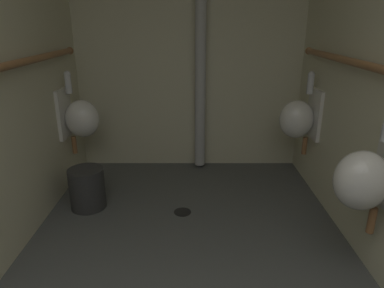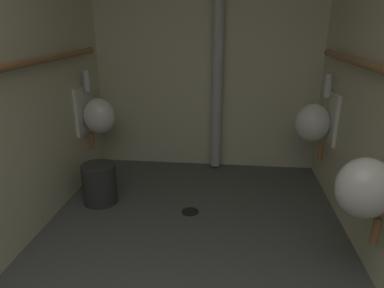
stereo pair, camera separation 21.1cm
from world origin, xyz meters
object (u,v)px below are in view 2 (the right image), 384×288
Objects in this scene: urinal_left_mid at (97,115)px; urinal_right_mid at (369,187)px; floor_drain at (190,211)px; standpipe_back_wall at (218,35)px; waste_bin at (100,184)px; urinal_right_far at (315,122)px.

urinal_left_mid is 1.00× the size of urinal_right_mid.
floor_drain is (0.93, -0.53, -0.65)m from urinal_left_mid.
standpipe_back_wall is (-0.87, 1.71, 0.70)m from urinal_right_mid.
urinal_right_far is at bearing 13.08° from waste_bin.
standpipe_back_wall is at bearing 80.48° from floor_drain.
floor_drain is (-0.16, -0.96, -1.35)m from standpipe_back_wall.
urinal_right_mid is at bearing -90.00° from urinal_right_far.
standpipe_back_wall reaches higher than urinal_right_far.
urinal_right_far reaches higher than floor_drain.
urinal_right_mid is 1.26m from urinal_right_far.
urinal_left_mid is 1.00× the size of urinal_right_far.
urinal_right_mid is 0.28× the size of standpipe_back_wall.
urinal_left_mid is 0.28× the size of standpipe_back_wall.
waste_bin is (-0.79, 0.09, 0.17)m from floor_drain.
urinal_right_far is (0.00, 1.26, 0.00)m from urinal_right_mid.
floor_drain is at bearing 143.89° from urinal_right_mid.
floor_drain is at bearing -29.84° from urinal_left_mid.
urinal_left_mid is at bearing 146.75° from urinal_right_mid.
urinal_right_mid reaches higher than waste_bin.
floor_drain is at bearing -6.44° from waste_bin.
standpipe_back_wall is at bearing 116.99° from urinal_right_mid.
urinal_right_far is 2.21× the size of waste_bin.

